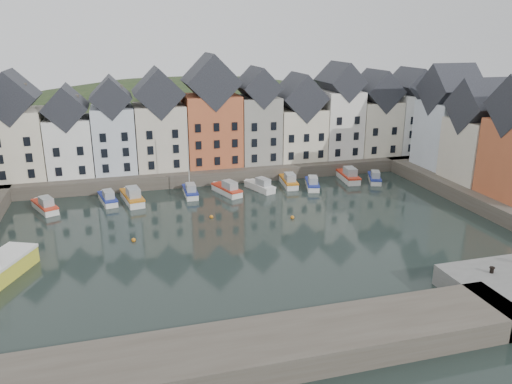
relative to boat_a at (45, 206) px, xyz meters
name	(u,v)px	position (x,y,z in m)	size (l,w,h in m)	color
ground	(258,238)	(24.91, -16.62, -0.68)	(260.00, 260.00, 0.00)	black
far_quay	(210,166)	(24.91, 13.38, 0.32)	(90.00, 16.00, 2.00)	#474037
right_quay	(506,196)	(61.91, -13.62, 0.32)	(14.00, 54.00, 2.00)	#474037
near_wall	(207,359)	(14.91, -38.62, 0.32)	(50.00, 6.00, 2.00)	#474037
hillside	(192,218)	(24.93, 39.38, -18.64)	(153.60, 70.40, 64.00)	#1E3018
far_terrace	(230,121)	(28.13, 11.38, 8.19)	(72.37, 8.16, 17.78)	#EEE4C7
right_terrace	(483,134)	(60.91, -8.54, 8.23)	(8.30, 24.25, 16.36)	silver
mooring_buoys	(215,224)	(20.91, -11.28, -0.53)	(20.50, 5.50, 0.50)	#C26F16
boat_a	(45,206)	(0.00, 0.00, 0.00)	(4.12, 6.20, 2.29)	silver
boat_b	(108,198)	(8.07, 1.18, -0.04)	(2.86, 5.89, 2.17)	silver
boat_c	(132,197)	(11.40, 0.39, 0.10)	(3.31, 7.10, 2.62)	silver
boat_d	(190,191)	(19.69, 1.30, 0.02)	(1.83, 5.65, 10.76)	silver
boat_e	(227,189)	(25.08, 0.62, 0.01)	(3.75, 6.37, 2.34)	silver
boat_f	(260,186)	(30.28, 1.07, -0.02)	(3.72, 6.05, 2.22)	silver
boat_g	(289,181)	(35.22, 2.16, 0.02)	(2.56, 6.28, 2.35)	silver
boat_h	(312,184)	(38.32, 0.10, -0.04)	(3.23, 5.91, 2.17)	silver
boat_i	(348,176)	(45.34, 2.23, 0.09)	(2.74, 6.88, 2.58)	silver
boat_j	(375,178)	(49.13, 0.45, -0.06)	(3.62, 5.65, 2.08)	silver
mooring_bollard	(492,270)	(41.93, -34.50, 1.63)	(0.48, 0.48, 0.56)	black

